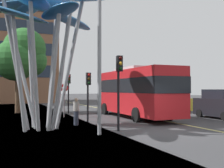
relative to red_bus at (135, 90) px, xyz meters
name	(u,v)px	position (x,y,z in m)	size (l,w,h in m)	color
ground	(153,134)	(-2.43, -6.77, -2.11)	(120.00, 240.00, 0.10)	#38383A
red_bus	(135,90)	(0.00, 0.00, 0.00)	(2.79, 10.12, 3.78)	red
leaf_sculpture	(44,14)	(-7.22, -3.34, 4.17)	(7.68, 7.53, 8.05)	#9EA0A5
traffic_light_kerb_near	(119,77)	(-3.78, -5.77, 0.70)	(0.28, 0.42, 3.82)	black
traffic_light_kerb_far	(88,86)	(-4.12, -1.51, 0.27)	(0.28, 0.42, 3.20)	black
traffic_light_island_mid	(69,85)	(-3.88, 5.15, 0.44)	(0.28, 0.42, 3.44)	black
car_parked_mid	(221,105)	(5.55, -2.98, -1.06)	(2.01, 4.07, 2.12)	black
car_parked_far	(172,101)	(5.74, 3.42, -1.07)	(2.05, 3.81, 2.14)	gold
street_lamp	(105,30)	(-4.78, -6.42, 2.86)	(1.38, 0.44, 7.78)	gray
tree_pavement_near	(20,57)	(-7.81, 7.32, 3.01)	(4.66, 4.21, 7.71)	brown
pedestrian	(76,112)	(-5.22, -2.69, -1.26)	(0.34, 0.34, 1.61)	#2D3342
no_entry_sign	(64,95)	(-4.92, 2.13, -0.37)	(0.60, 0.12, 2.54)	gray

